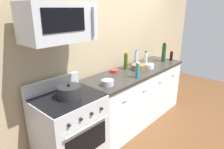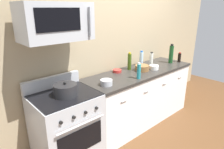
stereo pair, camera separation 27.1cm
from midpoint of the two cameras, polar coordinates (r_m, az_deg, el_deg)
ground_plane at (r=3.65m, az=9.85°, el=-12.78°), size 6.17×6.17×0.00m
back_wall at (r=3.42m, az=5.68°, el=9.58°), size 5.15×0.10×2.70m
counter_unit at (r=3.43m, az=10.28°, el=-6.22°), size 2.06×0.66×0.92m
range_oven at (r=2.59m, az=-10.04°, el=-14.84°), size 0.76×0.69×1.07m
microwave at (r=2.21m, az=-12.60°, el=14.66°), size 0.74×0.44×0.40m
bottle_olive_oil at (r=3.25m, az=7.48°, el=3.73°), size 0.06×0.06×0.29m
bottle_vinegar_white at (r=3.57m, az=13.46°, el=4.33°), size 0.06×0.06×0.24m
bottle_soy_sauce_dark at (r=3.95m, az=20.82°, el=4.61°), size 0.06×0.06×0.19m
bottle_wine_green at (r=3.82m, az=18.73°, el=5.60°), size 0.08×0.08×0.35m
bottle_dish_soap at (r=2.85m, az=10.49°, el=0.92°), size 0.06×0.06×0.24m
bottle_water_clear at (r=3.51m, az=10.68°, el=4.52°), size 0.07×0.07×0.26m
bowl_wooden_salad at (r=3.25m, az=11.05°, el=1.91°), size 0.23×0.23×0.09m
bowl_steel_prep at (r=2.59m, az=1.35°, el=-2.33°), size 0.16×0.16×0.07m
bowl_white_ceramic at (r=3.36m, az=14.34°, el=2.02°), size 0.15×0.15×0.07m
bowl_red_small at (r=3.12m, az=3.99°, el=1.04°), size 0.14×0.14×0.04m
stockpot at (r=2.30m, az=-10.06°, el=-4.50°), size 0.27×0.27×0.17m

